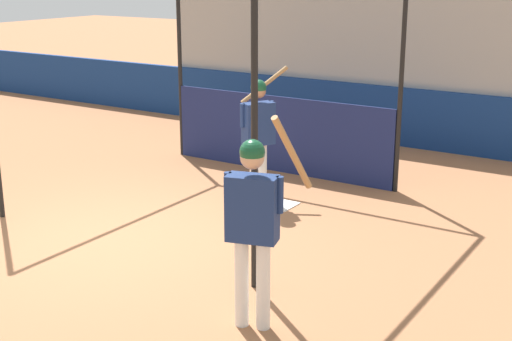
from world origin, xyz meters
TOP-DOWN VIEW (x-y plane):
  - ground_plane at (0.00, 0.00)m, footprint 60.00×60.00m
  - outfield_wall at (0.00, 6.48)m, footprint 24.00×0.12m
  - bleacher_section at (0.00, 8.14)m, footprint 8.15×3.20m
  - batting_cage at (0.21, 3.05)m, footprint 4.10×3.97m
  - home_plate at (1.10, 2.28)m, footprint 0.44×0.44m
  - player_batter at (0.74, 2.29)m, footprint 0.57×0.90m
  - player_waiting at (2.68, -0.87)m, footprint 0.70×0.54m

SIDE VIEW (x-z plane):
  - ground_plane at x=0.00m, z-range 0.00..0.00m
  - home_plate at x=1.10m, z-range 0.00..0.02m
  - outfield_wall at x=0.00m, z-range 0.00..1.09m
  - player_batter at x=0.74m, z-range 0.12..1.99m
  - player_waiting at x=2.68m, z-range 0.06..2.13m
  - batting_cage at x=0.21m, z-range -0.28..2.93m
  - bleacher_section at x=0.00m, z-range -0.01..2.77m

